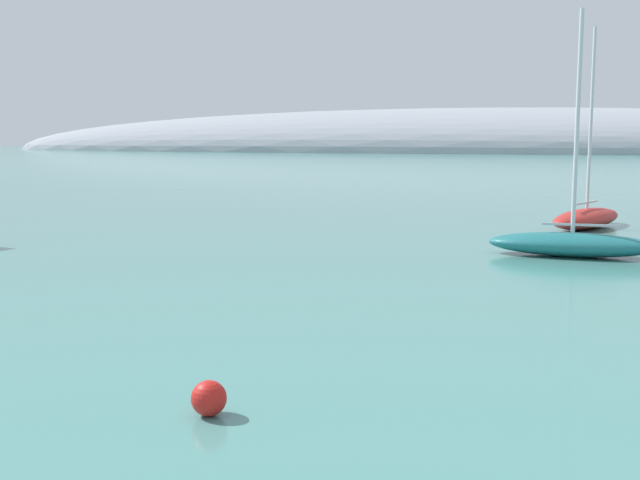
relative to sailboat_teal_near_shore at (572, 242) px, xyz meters
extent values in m
ellipsoid|color=#999EA8|center=(-17.22, 211.67, -0.61)|extent=(321.21, 66.05, 26.70)
ellipsoid|color=#1E6B70|center=(0.00, 0.00, -0.10)|extent=(7.15, 2.65, 1.02)
cylinder|color=silver|center=(0.00, 0.00, 5.09)|extent=(0.18, 0.18, 9.36)
cube|color=silver|center=(0.32, -0.02, 0.76)|extent=(3.17, 0.26, 0.10)
ellipsoid|color=red|center=(1.31, 10.88, -0.06)|extent=(5.22, 7.64, 1.09)
cylinder|color=silver|center=(1.31, 10.88, 5.43)|extent=(0.18, 0.18, 9.90)
cube|color=silver|center=(1.16, 10.58, 0.83)|extent=(1.54, 3.04, 0.10)
sphere|color=red|center=(-7.52, -21.90, -0.27)|extent=(0.67, 0.67, 0.67)
camera|label=1|loc=(-1.92, -34.87, 4.59)|focal=43.84mm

